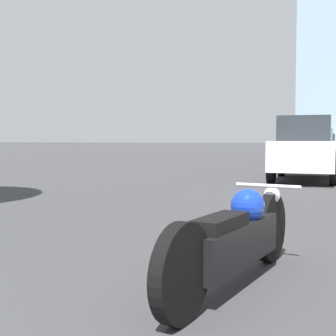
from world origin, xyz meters
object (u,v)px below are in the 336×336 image
at_px(parked_car_yellow, 322,145).
at_px(parked_car_white, 305,149).
at_px(parked_car_blue, 317,146).
at_px(motorcycle, 237,238).
at_px(parked_car_black, 325,143).

bearing_deg(parked_car_yellow, parked_car_white, -94.36).
xyz_separation_m(parked_car_white, parked_car_yellow, (0.01, 21.64, -0.10)).
bearing_deg(parked_car_blue, parked_car_white, -86.89).
height_order(motorcycle, parked_car_white, parked_car_white).
xyz_separation_m(parked_car_yellow, parked_car_black, (0.01, 12.42, 0.02)).
bearing_deg(parked_car_yellow, parked_car_black, 85.62).
bearing_deg(motorcycle, parked_car_white, 101.20).
distance_m(parked_car_blue, parked_car_black, 23.33).
xyz_separation_m(parked_car_white, parked_car_black, (0.01, 34.06, -0.08)).
height_order(parked_car_white, parked_car_yellow, parked_car_white).
relative_size(parked_car_blue, parked_car_black, 1.02).
distance_m(parked_car_blue, parked_car_yellow, 10.91).
relative_size(parked_car_white, parked_car_blue, 0.99).
bearing_deg(parked_car_white, parked_car_black, 89.86).
bearing_deg(motorcycle, parked_car_black, 100.93).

